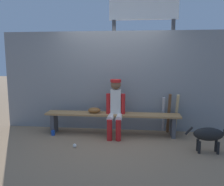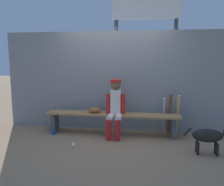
# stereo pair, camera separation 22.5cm
# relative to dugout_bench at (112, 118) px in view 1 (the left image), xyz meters

# --- Properties ---
(ground_plane) EXTENTS (30.00, 30.00, 0.00)m
(ground_plane) POSITION_rel_dugout_bench_xyz_m (0.00, 0.00, -0.38)
(ground_plane) COLOR #937556
(chainlink_fence) EXTENTS (5.21, 0.03, 2.27)m
(chainlink_fence) POSITION_rel_dugout_bench_xyz_m (0.00, 0.40, 0.76)
(chainlink_fence) COLOR gray
(chainlink_fence) RESTS_ON ground_plane
(dugout_bench) EXTENTS (2.93, 0.36, 0.47)m
(dugout_bench) POSITION_rel_dugout_bench_xyz_m (0.00, 0.00, 0.00)
(dugout_bench) COLOR #AD7F4C
(dugout_bench) RESTS_ON ground_plane
(player_seated) EXTENTS (0.41, 0.55, 1.22)m
(player_seated) POSITION_rel_dugout_bench_xyz_m (0.08, -0.11, 0.29)
(player_seated) COLOR silver
(player_seated) RESTS_ON ground_plane
(baseball_glove) EXTENTS (0.28, 0.20, 0.12)m
(baseball_glove) POSITION_rel_dugout_bench_xyz_m (-0.39, 0.00, 0.16)
(baseball_glove) COLOR brown
(baseball_glove) RESTS_ON dugout_bench
(bat_aluminum_silver) EXTENTS (0.10, 0.25, 0.82)m
(bat_aluminum_silver) POSITION_rel_dugout_bench_xyz_m (1.14, 0.31, 0.03)
(bat_aluminum_silver) COLOR #B7B7BC
(bat_aluminum_silver) RESTS_ON ground_plane
(bat_wood_dark) EXTENTS (0.09, 0.18, 0.90)m
(bat_wood_dark) POSITION_rel_dugout_bench_xyz_m (1.24, 0.23, 0.07)
(bat_wood_dark) COLOR brown
(bat_wood_dark) RESTS_ON ground_plane
(bat_wood_natural) EXTENTS (0.09, 0.28, 0.89)m
(bat_wood_natural) POSITION_rel_dugout_bench_xyz_m (1.42, 0.29, 0.07)
(bat_wood_natural) COLOR tan
(bat_wood_natural) RESTS_ON ground_plane
(baseball) EXTENTS (0.07, 0.07, 0.07)m
(baseball) POSITION_rel_dugout_bench_xyz_m (-0.61, -0.84, -0.34)
(baseball) COLOR white
(baseball) RESTS_ON ground_plane
(cup_on_ground) EXTENTS (0.08, 0.08, 0.11)m
(cup_on_ground) POSITION_rel_dugout_bench_xyz_m (-1.27, -0.20, -0.32)
(cup_on_ground) COLOR #1E47AD
(cup_on_ground) RESTS_ON ground_plane
(cup_on_bench) EXTENTS (0.08, 0.08, 0.11)m
(cup_on_bench) POSITION_rel_dugout_bench_xyz_m (-0.03, -0.01, 0.15)
(cup_on_bench) COLOR red
(cup_on_bench) RESTS_ON dugout_bench
(scoreboard) EXTENTS (2.03, 0.27, 3.72)m
(scoreboard) POSITION_rel_dugout_bench_xyz_m (0.72, 1.32, 2.20)
(scoreboard) COLOR #3F3F42
(scoreboard) RESTS_ON ground_plane
(dog) EXTENTS (0.84, 0.20, 0.49)m
(dog) POSITION_rel_dugout_bench_xyz_m (1.87, -0.80, -0.04)
(dog) COLOR black
(dog) RESTS_ON ground_plane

